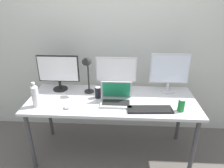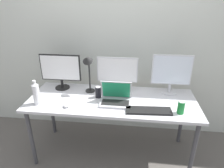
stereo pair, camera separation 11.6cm
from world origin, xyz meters
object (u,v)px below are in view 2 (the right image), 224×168
Objects in this scene: keyboard_main at (149,111)px; mouse_by_keyboard at (67,105)px; laptop_silver at (116,98)px; soda_can_near_keyboard at (181,107)px; soda_can_by_laptop at (98,92)px; work_desk at (112,104)px; desk_lamp at (88,67)px; water_bottle at (36,93)px; monitor_right at (171,72)px; monitor_left at (61,70)px; monitor_center at (117,73)px.

mouse_by_keyboard reaches higher than keyboard_main.
laptop_silver is 0.65m from soda_can_near_keyboard.
keyboard_main is at bearing -23.56° from soda_can_by_laptop.
work_desk is 0.48m from desk_lamp.
water_bottle is at bearing -165.63° from work_desk.
soda_can_near_keyboard reaches higher than mouse_by_keyboard.
laptop_silver is (0.05, -0.07, 0.12)m from work_desk.
monitor_right is at bearing 14.38° from soda_can_by_laptop.
soda_can_near_keyboard is at bearing -83.75° from monitor_right.
monitor_right is 3.58× the size of soda_can_by_laptop.
water_bottle reaches higher than soda_can_by_laptop.
soda_can_by_laptop is (-0.79, -0.20, -0.19)m from monitor_right.
desk_lamp is at bearing -14.39° from monitor_left.
monitor_left is 3.78× the size of soda_can_by_laptop.
monitor_left is at bearing 158.19° from laptop_silver.
monitor_right is at bearing 56.58° from keyboard_main.
water_bottle is at bearing -147.24° from desk_lamp.
keyboard_main is 3.49× the size of soda_can_by_laptop.
keyboard_main is (0.38, -0.21, 0.07)m from work_desk.
mouse_by_keyboard is 0.36× the size of water_bottle.
laptop_silver reaches higher than soda_can_by_laptop.
monitor_right reaches higher than work_desk.
soda_can_near_keyboard reaches higher than work_desk.
soda_can_by_laptop reaches higher than mouse_by_keyboard.
soda_can_by_laptop is (0.28, 0.23, 0.04)m from mouse_by_keyboard.
water_bottle reaches higher than soda_can_near_keyboard.
monitor_left reaches higher than work_desk.
keyboard_main is 0.80m from desk_lamp.
work_desk is 0.80m from water_bottle.
work_desk is 19.11× the size of mouse_by_keyboard.
laptop_silver is at bearing 167.96° from soda_can_near_keyboard.
soda_can_near_keyboard is (1.31, -0.41, -0.17)m from monitor_left.
monitor_left is 0.75m from laptop_silver.
keyboard_main is at bearing -51.32° from monitor_center.
monitor_left reaches higher than soda_can_by_laptop.
keyboard_main is at bearing 4.19° from mouse_by_keyboard.
monitor_left reaches higher than monitor_center.
water_bottle is (-0.12, -0.40, -0.11)m from monitor_left.
monitor_right is at bearing 0.07° from monitor_center.
keyboard_main is 4.63× the size of mouse_by_keyboard.
water_bottle is (-0.80, -0.13, 0.07)m from laptop_silver.
work_desk is at bearing -98.36° from monitor_center.
soda_can_by_laptop is at bearing -20.74° from monitor_left.
keyboard_main is 0.82m from mouse_by_keyboard.
mouse_by_keyboard is 0.20× the size of desk_lamp.
monitor_center reaches higher than soda_can_by_laptop.
monitor_left is 1.48× the size of laptop_silver.
monitor_left reaches higher than mouse_by_keyboard.
keyboard_main reaches higher than work_desk.
monitor_center is at bearing 46.92° from soda_can_by_laptop.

